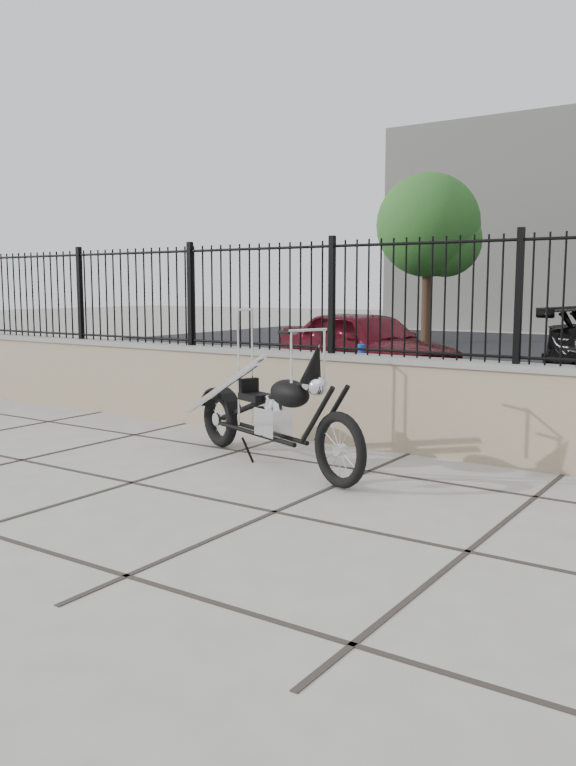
{
  "coord_description": "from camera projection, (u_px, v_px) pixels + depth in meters",
  "views": [
    {
      "loc": [
        3.1,
        -4.42,
        1.67
      ],
      "look_at": [
        -0.91,
        1.53,
        0.75
      ],
      "focal_mm": 35.0,
      "sensor_mm": 36.0,
      "label": 1
    }
  ],
  "objects": [
    {
      "name": "car_red",
      "position": [
        366.0,
        346.0,
        13.12
      ],
      "size": [
        4.07,
        2.81,
        1.29
      ],
      "primitive_type": "imported",
      "rotation": [
        0.0,
        0.0,
        1.19
      ],
      "color": "#500B14",
      "rests_on": "parking_lot"
    },
    {
      "name": "bollard_a",
      "position": [
        361.0,
        375.0,
        10.56
      ],
      "size": [
        0.12,
        0.12,
        0.87
      ],
      "primitive_type": "cylinder",
      "rotation": [
        0.0,
        0.0,
        0.21
      ],
      "color": "blue",
      "rests_on": "ground_plane"
    },
    {
      "name": "ground_plane",
      "position": [
        274.0,
        512.0,
        5.57
      ],
      "size": [
        90.0,
        90.0,
        0.0
      ],
      "primitive_type": "plane",
      "color": "#99968E",
      "rests_on": "ground"
    },
    {
      "name": "retaining_wall",
      "position": [
        416.0,
        405.0,
        7.56
      ],
      "size": [
        14.0,
        0.36,
        0.96
      ],
      "primitive_type": "cube",
      "color": "gray",
      "rests_on": "ground_plane"
    },
    {
      "name": "chopper_motorcycle",
      "position": [
        270.0,
        386.0,
        6.98
      ],
      "size": [
        2.48,
        1.3,
        1.49
      ],
      "primitive_type": null,
      "rotation": [
        0.0,
        0.0,
        -0.37
      ],
      "color": "black",
      "rests_on": "ground_plane"
    },
    {
      "name": "iron_fence",
      "position": [
        418.0,
        298.0,
        7.42
      ],
      "size": [
        14.0,
        0.08,
        1.2
      ],
      "primitive_type": "cube",
      "color": "black",
      "rests_on": "retaining_wall"
    },
    {
      "name": "tree_left",
      "position": [
        428.0,
        220.0,
        22.17
      ],
      "size": [
        3.07,
        3.07,
        5.19
      ],
      "rotation": [
        0.0,
        0.0,
        -0.14
      ],
      "color": "#382619",
      "rests_on": "ground_plane"
    }
  ]
}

